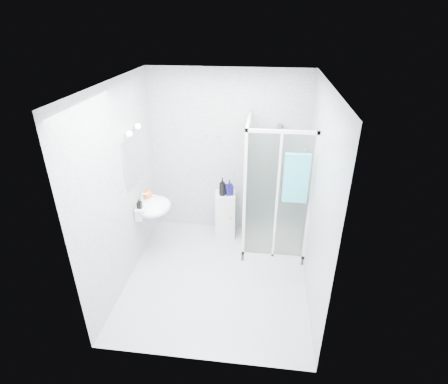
# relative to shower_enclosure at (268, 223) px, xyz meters

# --- Properties ---
(room) EXTENTS (2.40, 2.60, 2.60)m
(room) POSITION_rel_shower_enclosure_xyz_m (-0.67, -0.77, 0.85)
(room) COLOR silver
(room) RESTS_ON ground
(shower_enclosure) EXTENTS (0.90, 0.95, 2.00)m
(shower_enclosure) POSITION_rel_shower_enclosure_xyz_m (0.00, 0.00, 0.00)
(shower_enclosure) COLOR white
(shower_enclosure) RESTS_ON ground
(wall_basin) EXTENTS (0.46, 0.56, 0.35)m
(wall_basin) POSITION_rel_shower_enclosure_xyz_m (-1.66, -0.32, 0.35)
(wall_basin) COLOR white
(wall_basin) RESTS_ON ground
(mirror) EXTENTS (0.02, 0.60, 0.70)m
(mirror) POSITION_rel_shower_enclosure_xyz_m (-1.85, -0.32, 1.05)
(mirror) COLOR white
(mirror) RESTS_ON room
(vanity_lights) EXTENTS (0.10, 0.40, 0.08)m
(vanity_lights) POSITION_rel_shower_enclosure_xyz_m (-1.80, -0.32, 1.47)
(vanity_lights) COLOR silver
(vanity_lights) RESTS_ON room
(wall_hooks) EXTENTS (0.23, 0.06, 0.03)m
(wall_hooks) POSITION_rel_shower_enclosure_xyz_m (-0.92, 0.49, 1.17)
(wall_hooks) COLOR silver
(wall_hooks) RESTS_ON room
(storage_cabinet) EXTENTS (0.34, 0.35, 0.75)m
(storage_cabinet) POSITION_rel_shower_enclosure_xyz_m (-0.69, 0.29, -0.07)
(storage_cabinet) COLOR silver
(storage_cabinet) RESTS_ON ground
(hand_towel) EXTENTS (0.32, 0.05, 0.68)m
(hand_towel) POSITION_rel_shower_enclosure_xyz_m (0.30, -0.40, 0.96)
(hand_towel) COLOR #31ACBA
(hand_towel) RESTS_ON shower_enclosure
(shampoo_bottle_a) EXTENTS (0.11, 0.11, 0.29)m
(shampoo_bottle_a) POSITION_rel_shower_enclosure_xyz_m (-0.73, 0.25, 0.45)
(shampoo_bottle_a) COLOR black
(shampoo_bottle_a) RESTS_ON storage_cabinet
(shampoo_bottle_b) EXTENTS (0.14, 0.14, 0.24)m
(shampoo_bottle_b) POSITION_rel_shower_enclosure_xyz_m (-0.62, 0.28, 0.42)
(shampoo_bottle_b) COLOR #110D51
(shampoo_bottle_b) RESTS_ON storage_cabinet
(soap_dispenser_orange) EXTENTS (0.16, 0.16, 0.17)m
(soap_dispenser_orange) POSITION_rel_shower_enclosure_xyz_m (-1.75, -0.20, 0.50)
(soap_dispenser_orange) COLOR orange
(soap_dispenser_orange) RESTS_ON wall_basin
(soap_dispenser_black) EXTENTS (0.07, 0.07, 0.14)m
(soap_dispenser_black) POSITION_rel_shower_enclosure_xyz_m (-1.78, -0.49, 0.48)
(soap_dispenser_black) COLOR black
(soap_dispenser_black) RESTS_ON wall_basin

